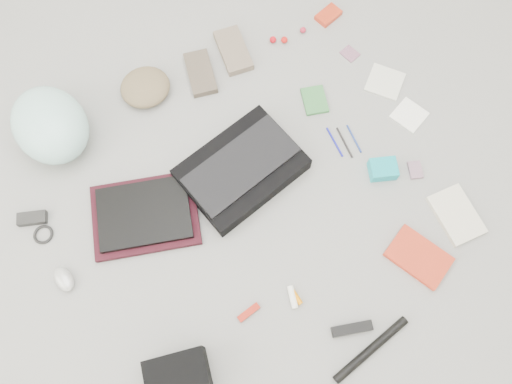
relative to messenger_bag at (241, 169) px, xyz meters
name	(u,v)px	position (x,y,z in m)	size (l,w,h in m)	color
ground_plane	(256,197)	(0.00, -0.11, -0.04)	(4.00, 4.00, 0.00)	gray
messenger_bag	(241,169)	(0.00, 0.00, 0.00)	(0.43, 0.30, 0.07)	black
bag_flap	(241,165)	(0.00, 0.00, 0.04)	(0.42, 0.19, 0.01)	black
laptop_sleeve	(145,215)	(-0.39, 0.01, -0.02)	(0.38, 0.28, 0.03)	#340D16
laptop	(144,213)	(-0.39, 0.01, 0.00)	(0.33, 0.24, 0.02)	black
bike_helmet	(50,125)	(-0.56, 0.46, 0.06)	(0.27, 0.33, 0.20)	#BAF6F0
beanie	(145,87)	(-0.18, 0.49, 0.00)	(0.20, 0.19, 0.07)	#766447
mitten_left	(200,73)	(0.05, 0.46, -0.02)	(0.10, 0.20, 0.03)	brown
mitten_right	(233,51)	(0.22, 0.50, -0.02)	(0.11, 0.21, 0.03)	#7C6A59
power_brick	(32,218)	(-0.76, 0.19, -0.02)	(0.10, 0.05, 0.03)	black
cable_coil	(43,235)	(-0.75, 0.12, -0.03)	(0.07, 0.07, 0.01)	black
mouse	(64,279)	(-0.73, -0.08, -0.02)	(0.06, 0.10, 0.04)	#ABABAB
camera_bag	(178,376)	(-0.51, -0.55, 0.03)	(0.19, 0.14, 0.13)	black
multitool	(249,312)	(-0.21, -0.47, -0.03)	(0.08, 0.02, 0.01)	#9C190A
toiletry_tube_white	(293,297)	(-0.06, -0.50, -0.02)	(0.02, 0.02, 0.08)	white
toiletry_tube_orange	(296,296)	(-0.04, -0.50, -0.03)	(0.02, 0.02, 0.06)	orange
u_lock	(352,329)	(0.07, -0.68, -0.02)	(0.14, 0.03, 0.03)	black
bike_pump	(371,350)	(0.09, -0.77, -0.02)	(0.03, 0.03, 0.32)	black
book_red	(419,257)	(0.41, -0.58, -0.02)	(0.14, 0.21, 0.02)	red
book_white	(456,215)	(0.62, -0.52, -0.03)	(0.14, 0.20, 0.02)	beige
notepad	(315,100)	(0.40, 0.14, -0.03)	(0.09, 0.12, 0.01)	#35743A
pen_blue	(335,142)	(0.38, -0.05, -0.03)	(0.01, 0.01, 0.13)	#1416A4
pen_black	(345,143)	(0.41, -0.07, -0.03)	(0.01, 0.01, 0.14)	black
pen_navy	(354,139)	(0.45, -0.08, -0.03)	(0.01, 0.01, 0.13)	navy
accordion_wallet	(383,169)	(0.47, -0.24, -0.01)	(0.10, 0.08, 0.05)	#11ACBD
card_deck	(415,170)	(0.59, -0.30, -0.03)	(0.05, 0.07, 0.01)	gray
napkin_top	(385,82)	(0.70, 0.08, -0.03)	(0.14, 0.14, 0.01)	silver
napkin_bottom	(409,115)	(0.70, -0.09, -0.03)	(0.12, 0.12, 0.01)	white
lollipop_a	(273,40)	(0.39, 0.47, -0.02)	(0.03, 0.03, 0.03)	#B90B15
lollipop_b	(284,40)	(0.43, 0.45, -0.02)	(0.03, 0.03, 0.03)	red
lollipop_c	(303,30)	(0.52, 0.46, -0.02)	(0.03, 0.03, 0.03)	#B22036
altoids_tin	(328,15)	(0.66, 0.47, -0.02)	(0.11, 0.07, 0.02)	red
stamp_sheet	(350,54)	(0.64, 0.27, -0.03)	(0.06, 0.07, 0.00)	#935C77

